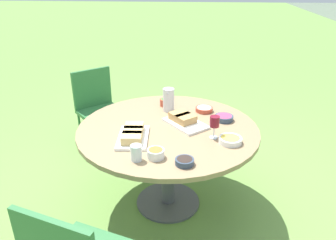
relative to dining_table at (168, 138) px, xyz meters
The scene contains 14 objects.
ground_plane 0.64m from the dining_table, ahead, with size 40.00×40.00×0.00m, color #668E42.
dining_table is the anchor object (origin of this frame).
chair_near_left 1.26m from the dining_table, 138.13° to the right, with size 0.61×0.61×0.89m.
water_pitcher 0.38m from the dining_table, behind, with size 0.11×0.10×0.20m.
wine_glass 0.44m from the dining_table, 65.86° to the left, with size 0.07×0.07×0.17m.
platter_bread_main 0.35m from the dining_table, 47.45° to the right, with size 0.38×0.24×0.08m.
platter_charcuterie 0.19m from the dining_table, 119.98° to the left, with size 0.41×0.39×0.08m.
bowl_fries 0.53m from the dining_table, 64.49° to the left, with size 0.17×0.17×0.04m.
bowl_salad 0.47m from the dining_table, behind, with size 0.10×0.10×0.07m.
bowl_olives 0.56m from the dining_table, 15.46° to the left, with size 0.12×0.12×0.04m.
bowl_dip_red 0.49m from the dining_table, 109.91° to the left, with size 0.15×0.15×0.04m.
bowl_dip_cream 0.46m from the dining_table, 139.61° to the left, with size 0.15×0.15×0.04m.
bowl_roasted_veg 0.49m from the dining_table, ahead, with size 0.11×0.11×0.06m.
cup_water_near 0.55m from the dining_table, 18.00° to the right, with size 0.07×0.07×0.11m.
Camera 1 is at (2.30, 0.18, 1.85)m, focal length 35.00 mm.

